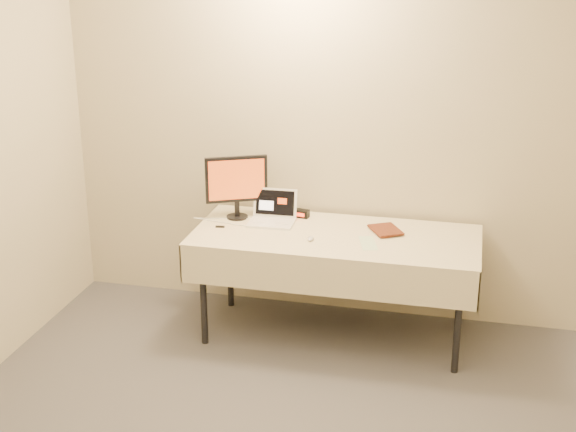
% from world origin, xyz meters
% --- Properties ---
extents(back_wall, '(4.00, 0.10, 2.70)m').
position_xyz_m(back_wall, '(0.00, 2.50, 1.35)').
color(back_wall, beige).
rests_on(back_wall, ground).
extents(table, '(1.86, 0.81, 0.74)m').
position_xyz_m(table, '(0.00, 2.05, 0.68)').
color(table, black).
rests_on(table, ground).
extents(laptop, '(0.31, 0.26, 0.21)m').
position_xyz_m(laptop, '(-0.46, 2.19, 0.79)').
color(laptop, white).
rests_on(laptop, table).
extents(monitor, '(0.39, 0.21, 0.44)m').
position_xyz_m(monitor, '(-0.72, 2.21, 0.99)').
color(monitor, black).
rests_on(monitor, table).
extents(book, '(0.16, 0.10, 0.23)m').
position_xyz_m(book, '(0.24, 2.12, 0.85)').
color(book, maroon).
rests_on(book, table).
extents(alarm_clock, '(0.14, 0.08, 0.06)m').
position_xyz_m(alarm_clock, '(-0.30, 2.32, 0.77)').
color(alarm_clock, black).
rests_on(alarm_clock, table).
extents(clicker, '(0.04, 0.08, 0.02)m').
position_xyz_m(clicker, '(-0.14, 1.91, 0.75)').
color(clicker, silver).
rests_on(clicker, table).
extents(paper_form, '(0.16, 0.26, 0.00)m').
position_xyz_m(paper_form, '(0.23, 1.94, 0.74)').
color(paper_form, beige).
rests_on(paper_form, table).
extents(usb_dongle, '(0.06, 0.03, 0.01)m').
position_xyz_m(usb_dongle, '(-0.77, 2.00, 0.74)').
color(usb_dongle, black).
rests_on(usb_dongle, table).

